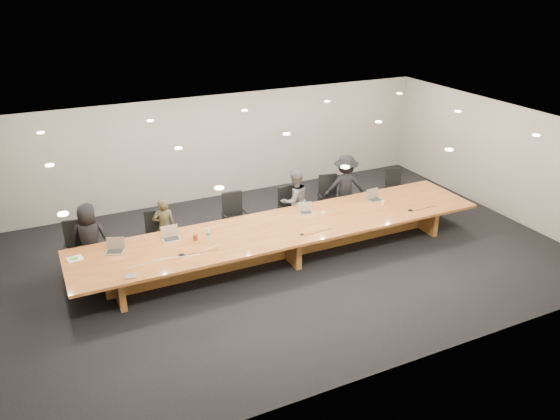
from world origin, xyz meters
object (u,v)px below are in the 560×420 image
object	(u,v)px
conference_table	(286,235)
person_c	(294,201)
chair_left	(156,235)
chair_mid_right	(292,209)
person_b	(164,227)
chair_far_right	(395,188)
mic_right	(410,210)
chair_far_left	(78,249)
amber_mug	(195,237)
chair_mid_left	(235,217)
mic_left	(182,254)
laptop_e	(376,195)
paper_cup_near	(323,213)
paper_cup_far	(383,203)
person_d	(345,187)
chair_right	(330,198)
mic_center	(302,234)
av_box	(131,276)
laptop_d	(306,208)
laptop_a	(114,246)
person_a	(90,239)
water_bottle	(208,234)
laptop_b	(171,234)

from	to	relation	value
conference_table	person_c	xyz separation A→B (m)	(0.78, 1.14, 0.24)
chair_left	chair_mid_right	distance (m)	3.23
person_c	person_b	bearing A→B (deg)	-11.00
chair_far_right	mic_right	bearing A→B (deg)	-103.25
chair_far_left	amber_mug	world-z (taller)	chair_far_left
chair_mid_left	mic_left	xyz separation A→B (m)	(-1.72, -1.60, 0.20)
person_c	laptop_e	bearing A→B (deg)	146.02
paper_cup_near	paper_cup_far	world-z (taller)	paper_cup_near
person_d	mic_left	xyz separation A→B (m)	(-4.64, -1.58, -0.05)
chair_far_left	paper_cup_near	world-z (taller)	chair_far_left
chair_right	mic_center	world-z (taller)	chair_right
chair_left	person_b	xyz separation A→B (m)	(0.19, -0.05, 0.16)
chair_mid_right	av_box	xyz separation A→B (m)	(-4.14, -1.87, 0.21)
conference_table	chair_mid_right	xyz separation A→B (m)	(0.72, 1.15, 0.03)
chair_mid_right	laptop_d	distance (m)	0.82
chair_left	laptop_a	size ratio (longest dim) A/B	2.92
person_a	person_b	xyz separation A→B (m)	(1.55, 0.10, -0.09)
chair_left	paper_cup_near	bearing A→B (deg)	-6.56
person_c	person_d	bearing A→B (deg)	175.36
person_a	paper_cup_far	bearing A→B (deg)	-173.69
person_a	person_b	bearing A→B (deg)	-160.66
conference_table	av_box	world-z (taller)	av_box
chair_right	chair_far_right	bearing A→B (deg)	10.59
conference_table	laptop_d	bearing A→B (deg)	29.70
chair_mid_left	mic_center	distance (m)	1.98
paper_cup_far	mic_left	world-z (taller)	paper_cup_far
av_box	mic_right	world-z (taller)	mic_right
person_a	paper_cup_near	bearing A→B (deg)	-175.88
person_b	laptop_d	bearing A→B (deg)	173.39
chair_mid_right	mic_center	world-z (taller)	chair_mid_right
person_a	paper_cup_near	xyz separation A→B (m)	(4.86, -1.00, 0.03)
person_d	av_box	xyz separation A→B (m)	(-5.68, -1.99, -0.05)
chair_right	chair_far_right	xyz separation A→B (m)	(1.97, -0.02, -0.06)
chair_mid_left	person_a	xyz separation A→B (m)	(-3.21, -0.16, 0.20)
laptop_a	laptop_e	distance (m)	6.04
chair_far_left	amber_mug	size ratio (longest dim) A/B	10.14
paper_cup_near	chair_left	bearing A→B (deg)	161.82
chair_mid_right	paper_cup_near	distance (m)	1.09
laptop_e	av_box	bearing A→B (deg)	-174.27
laptop_e	laptop_d	bearing A→B (deg)	174.08
paper_cup_near	person_d	bearing A→B (deg)	41.87
chair_right	laptop_a	xyz separation A→B (m)	(-5.38, -0.97, 0.32)
chair_left	water_bottle	world-z (taller)	chair_left
mic_left	person_b	bearing A→B (deg)	87.85
chair_far_left	person_b	xyz separation A→B (m)	(1.81, 0.06, 0.09)
laptop_e	paper_cup_near	distance (m)	1.56
chair_mid_right	person_d	bearing A→B (deg)	-5.80
person_d	paper_cup_far	bearing A→B (deg)	124.53
mic_center	laptop_b	bearing A→B (deg)	159.66
person_c	laptop_d	size ratio (longest dim) A/B	5.07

